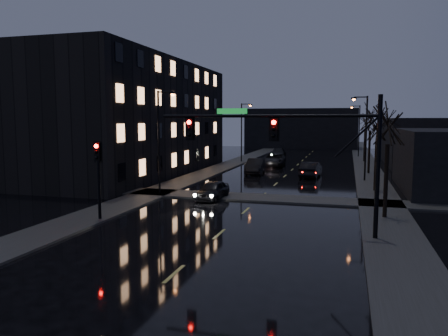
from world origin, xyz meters
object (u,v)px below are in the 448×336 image
Objects in this scene: oncoming_car_d at (278,153)px; lead_car at (311,169)px; oncoming_car_a at (213,190)px; oncoming_car_b at (256,166)px; oncoming_car_c at (274,160)px.

lead_car reaches higher than oncoming_car_d.
oncoming_car_a is 15.79m from oncoming_car_b.
oncoming_car_a is 23.99m from oncoming_car_c.
oncoming_car_a is 0.84× the size of lead_car.
oncoming_car_d is at bearing -68.31° from lead_car.
oncoming_car_b is 19.83m from oncoming_car_d.
oncoming_car_b reaches higher than lead_car.
oncoming_car_b is 1.04× the size of lead_car.
oncoming_car_c is at bearing 91.07° from oncoming_car_a.
oncoming_car_b is at bearing -90.50° from oncoming_car_d.
oncoming_car_d is 1.08× the size of lead_car.
oncoming_car_c is 10.76m from lead_car.
lead_car is (6.59, -20.98, 0.04)m from oncoming_car_d.
oncoming_car_a is 0.81× the size of oncoming_car_b.
oncoming_car_c is 1.21× the size of lead_car.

